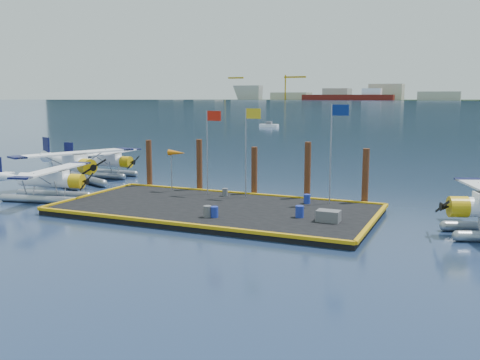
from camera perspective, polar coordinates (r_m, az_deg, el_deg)
The scene contains 21 objects.
ground at distance 34.51m, azimuth -2.63°, elevation -3.51°, with size 4000.00×4000.00×0.00m, color #192A4B.
dock at distance 34.46m, azimuth -2.63°, elevation -3.18°, with size 20.00×10.00×0.40m, color black.
dock_bumpers at distance 34.40m, azimuth -2.63°, elevation -2.71°, with size 20.25×10.25×0.18m, color #BF8F0B, non-canonical shape.
seaplane_a at distance 40.61m, azimuth -19.66°, elevation -0.23°, with size 7.90×8.61×3.05m.
seaplane_b at distance 47.18m, azimuth -17.41°, elevation 1.47°, with size 9.68×10.17×3.72m.
seaplane_c at distance 51.06m, azimuth -14.03°, elevation 1.83°, with size 7.77×8.55×3.05m.
drum_1 at distance 31.44m, azimuth -3.50°, elevation -3.37°, with size 0.48×0.48×0.68m, color #555459.
drum_2 at distance 31.52m, azimuth 6.38°, elevation -3.37°, with size 0.49×0.49×0.69m, color navy.
drum_3 at distance 31.38m, azimuth -2.76°, elevation -3.42°, with size 0.46×0.46×0.64m, color navy.
drum_4 at distance 35.61m, azimuth 7.16°, elevation -2.01°, with size 0.44×0.44×0.62m, color navy.
drum_5 at distance 37.98m, azimuth -1.61°, elevation -1.31°, with size 0.39×0.39×0.55m, color #555459.
crate at distance 30.71m, azimuth 9.41°, elevation -3.81°, with size 1.29×0.86×0.65m, color #555459.
flagpole_red at distance 38.24m, azimuth -3.25°, elevation 4.38°, with size 1.14×0.08×6.00m.
flagpole_yellow at distance 36.98m, azimuth 0.91°, elevation 4.41°, with size 1.14×0.08×6.20m.
flagpole_blue at distance 35.10m, azimuth 10.00°, elevation 4.32°, with size 1.14×0.08×6.50m.
windsock at distance 39.65m, azimuth -6.76°, elevation 2.80°, with size 1.40×0.44×3.12m.
piling_0 at distance 42.97m, azimuth -9.66°, elevation 1.56°, with size 0.44×0.44×4.00m, color #412212.
piling_1 at distance 40.68m, azimuth -4.35°, elevation 1.39°, with size 0.44×0.44×4.20m, color #412212.
piling_2 at distance 38.82m, azimuth 1.54°, elevation 0.75°, with size 0.44×0.44×3.80m, color #412212.
piling_3 at distance 37.48m, azimuth 7.21°, elevation 0.77°, with size 0.44×0.44×4.30m, color #412212.
piling_4 at distance 36.59m, azimuth 13.23°, elevation 0.17°, with size 0.44×0.44×4.00m, color #412212.
Camera 1 is at (14.91, -30.21, 7.47)m, focal length 40.00 mm.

